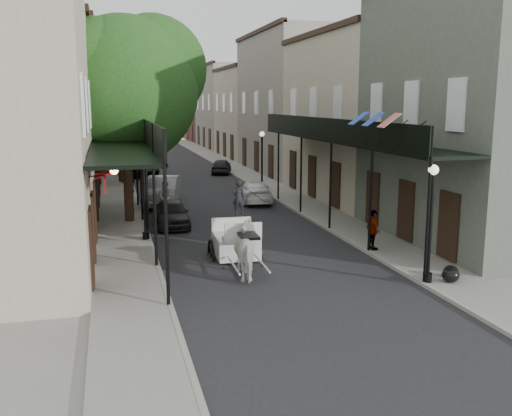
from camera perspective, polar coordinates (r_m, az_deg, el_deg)
ground at (r=19.01m, az=2.80°, el=-6.89°), size 140.00×140.00×0.00m
road at (r=38.12m, az=-6.16°, el=1.93°), size 8.00×90.00×0.01m
sidewalk_left at (r=37.73m, az=-13.69°, el=1.68°), size 2.20×90.00×0.12m
sidewalk_right at (r=39.14m, az=1.11°, el=2.30°), size 2.20×90.00×0.12m
building_row_left at (r=47.41m, az=-18.60°, el=9.50°), size 5.00×80.00×10.50m
building_row_right at (r=49.34m, az=2.05°, el=10.06°), size 5.00×80.00×10.50m
gallery_left at (r=24.35m, az=-13.05°, el=6.43°), size 2.20×18.05×4.88m
gallery_right at (r=26.40m, az=8.36°, el=6.89°), size 2.20×18.05×4.88m
tree_near at (r=27.52m, az=-12.20°, el=11.99°), size 7.31×6.80×9.63m
tree_far at (r=41.50m, az=-13.09°, el=10.51°), size 6.45×6.00×8.61m
lamppost_right_near at (r=18.39m, az=17.06°, el=-1.35°), size 0.32×0.32×3.71m
lamppost_left at (r=23.62m, az=-11.11°, el=1.49°), size 0.32×0.32×3.71m
lamppost_right_far at (r=36.75m, az=0.60°, el=4.88°), size 0.32×0.32×3.71m
horse at (r=18.79m, az=-0.68°, el=-4.25°), size 1.03×2.15×1.79m
carriage at (r=21.39m, az=-2.26°, el=-1.68°), size 1.92×2.69×3.00m
pedestrian_walking at (r=29.13m, az=-8.95°, el=0.98°), size 0.92×0.73×1.81m
pedestrian_sidewalk_left at (r=36.22m, az=-12.46°, el=2.97°), size 1.39×1.19×1.87m
pedestrian_sidewalk_right at (r=22.17m, az=11.63°, el=-2.16°), size 0.43×0.93×1.55m
car_left_near at (r=26.67m, az=-8.40°, el=-0.51°), size 1.57×3.69×1.24m
car_left_mid at (r=32.33m, az=-9.32°, el=1.70°), size 2.63×5.01×1.57m
car_left_far at (r=45.51m, az=-11.91°, el=4.01°), size 3.89×5.30×1.34m
car_right_near at (r=32.71m, az=-0.12°, el=1.63°), size 2.29×4.41×1.22m
car_right_far at (r=45.92m, az=-3.49°, el=4.20°), size 2.33×3.80×1.21m
trash_bags at (r=19.21m, az=18.89°, el=-6.22°), size 0.82×0.97×0.47m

